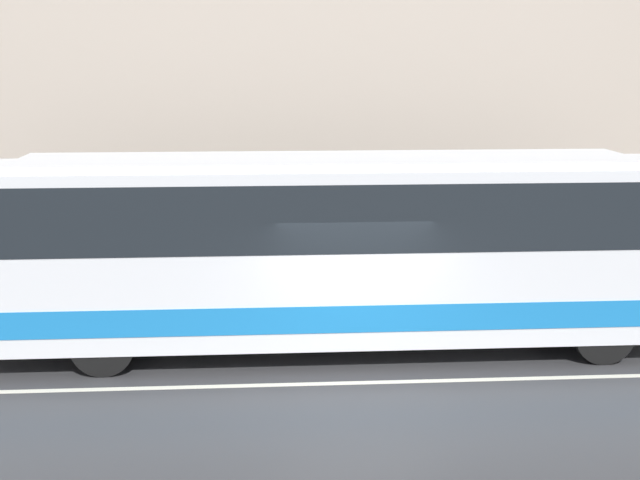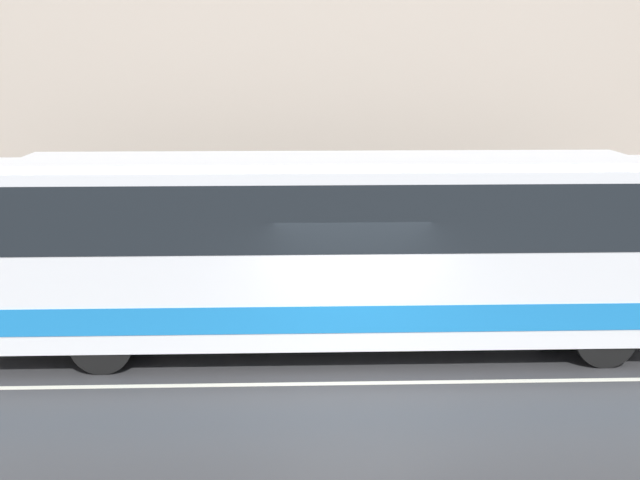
{
  "view_description": "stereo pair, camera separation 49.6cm",
  "coord_description": "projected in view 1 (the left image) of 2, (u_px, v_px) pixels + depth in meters",
  "views": [
    {
      "loc": [
        -1.53,
        -13.26,
        5.07
      ],
      "look_at": [
        -0.47,
        1.76,
        1.96
      ],
      "focal_mm": 50.0,
      "sensor_mm": 36.0,
      "label": 1
    },
    {
      "loc": [
        -1.04,
        -13.29,
        5.07
      ],
      "look_at": [
        -0.47,
        1.76,
        1.96
      ],
      "focal_mm": 50.0,
      "sensor_mm": 36.0,
      "label": 2
    }
  ],
  "objects": [
    {
      "name": "lane_stripe",
      "position": [
        358.0,
        383.0,
        14.09
      ],
      "size": [
        54.0,
        0.14,
        0.01
      ],
      "color": "beige",
      "rests_on": "ground_plane"
    },
    {
      "name": "transit_bus",
      "position": [
        329.0,
        242.0,
        15.4
      ],
      "size": [
        12.3,
        2.54,
        3.39
      ],
      "color": "silver",
      "rests_on": "ground_plane"
    },
    {
      "name": "sidewalk",
      "position": [
        331.0,
        293.0,
        19.13
      ],
      "size": [
        60.0,
        2.36,
        0.16
      ],
      "color": "gray",
      "rests_on": "ground_plane"
    },
    {
      "name": "ground_plane",
      "position": [
        358.0,
        383.0,
        14.09
      ],
      "size": [
        60.0,
        60.0,
        0.0
      ],
      "primitive_type": "plane",
      "color": "#38383A"
    },
    {
      "name": "building_facade",
      "position": [
        326.0,
        88.0,
        19.55
      ],
      "size": [
        60.0,
        0.35,
        9.1
      ],
      "color": "#B7A899",
      "rests_on": "ground_plane"
    },
    {
      "name": "pedestrian_waiting",
      "position": [
        201.0,
        263.0,
        18.23
      ],
      "size": [
        0.36,
        0.36,
        1.63
      ],
      "color": "#1E5933",
      "rests_on": "sidewalk"
    }
  ]
}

